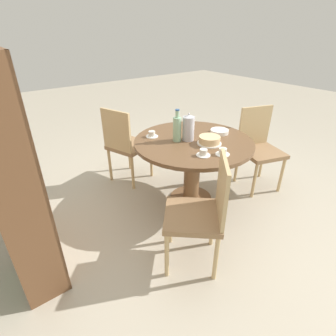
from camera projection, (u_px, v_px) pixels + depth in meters
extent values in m
plane|color=#B2A893|center=(191.00, 199.00, 2.93)|extent=(14.00, 14.00, 0.00)
cylinder|color=brown|center=(191.00, 198.00, 2.92)|extent=(0.45, 0.45, 0.03)
cylinder|color=brown|center=(192.00, 172.00, 2.76)|extent=(0.17, 0.17, 0.64)
cylinder|color=brown|center=(193.00, 142.00, 2.60)|extent=(1.18, 1.18, 0.04)
cylinder|color=tan|center=(170.00, 223.00, 2.25)|extent=(0.03, 0.03, 0.42)
cylinder|color=tan|center=(167.00, 255.00, 1.93)|extent=(0.03, 0.03, 0.42)
cylinder|color=tan|center=(213.00, 225.00, 2.22)|extent=(0.03, 0.03, 0.42)
cylinder|color=tan|center=(216.00, 258.00, 1.91)|extent=(0.03, 0.03, 0.42)
cube|color=#93704C|center=(193.00, 216.00, 1.97)|extent=(0.59, 0.59, 0.04)
cube|color=tan|center=(222.00, 189.00, 1.83)|extent=(0.31, 0.29, 0.45)
cylinder|color=tan|center=(254.00, 181.00, 2.87)|extent=(0.03, 0.03, 0.42)
cylinder|color=tan|center=(281.00, 175.00, 2.97)|extent=(0.03, 0.03, 0.42)
cylinder|color=tan|center=(237.00, 166.00, 3.17)|extent=(0.03, 0.03, 0.42)
cylinder|color=tan|center=(262.00, 162.00, 3.27)|extent=(0.03, 0.03, 0.42)
cube|color=#93704C|center=(262.00, 152.00, 2.96)|extent=(0.53, 0.53, 0.04)
cube|color=tan|center=(255.00, 126.00, 3.00)|extent=(0.15, 0.39, 0.45)
cylinder|color=tan|center=(151.00, 161.00, 3.28)|extent=(0.03, 0.03, 0.42)
cylinder|color=tan|center=(129.00, 154.00, 3.46)|extent=(0.03, 0.03, 0.42)
cylinder|color=tan|center=(133.00, 173.00, 3.02)|extent=(0.03, 0.03, 0.42)
cylinder|color=tan|center=(110.00, 165.00, 3.19)|extent=(0.03, 0.03, 0.42)
cube|color=#93704C|center=(130.00, 146.00, 3.13)|extent=(0.54, 0.54, 0.04)
cube|color=tan|center=(116.00, 131.00, 2.86)|extent=(0.39, 0.16, 0.45)
cube|color=brown|center=(22.00, 206.00, 1.48)|extent=(0.04, 0.28, 1.61)
cube|color=brown|center=(26.00, 165.00, 1.92)|extent=(1.08, 0.02, 1.61)
cube|color=brown|center=(33.00, 251.00, 2.22)|extent=(1.01, 0.27, 0.04)
cube|color=brown|center=(21.00, 215.00, 2.04)|extent=(1.01, 0.27, 0.04)
cube|color=brown|center=(6.00, 170.00, 1.85)|extent=(1.01, 0.27, 0.04)
cube|color=beige|center=(23.00, 220.00, 2.35)|extent=(0.47, 0.21, 0.27)
cube|color=#28703D|center=(39.00, 257.00, 1.97)|extent=(0.47, 0.21, 0.28)
cube|color=#234793|center=(10.00, 180.00, 2.18)|extent=(0.40, 0.21, 0.30)
cube|color=#B72D28|center=(27.00, 220.00, 1.76)|extent=(0.40, 0.21, 0.26)
cube|color=teal|center=(9.00, 164.00, 1.55)|extent=(0.37, 0.21, 0.33)
cylinder|color=silver|center=(188.00, 129.00, 2.54)|extent=(0.11, 0.11, 0.24)
cone|color=silver|center=(189.00, 116.00, 2.48)|extent=(0.10, 0.10, 0.02)
sphere|color=silver|center=(189.00, 114.00, 2.47)|extent=(0.02, 0.02, 0.02)
cylinder|color=#99C6A3|center=(177.00, 129.00, 2.52)|extent=(0.08, 0.08, 0.24)
cylinder|color=#99C6A3|center=(177.00, 114.00, 2.45)|extent=(0.04, 0.04, 0.07)
cylinder|color=#2D5184|center=(177.00, 110.00, 2.43)|extent=(0.04, 0.04, 0.01)
cylinder|color=white|center=(209.00, 143.00, 2.50)|extent=(0.23, 0.23, 0.01)
cylinder|color=#DBB784|center=(210.00, 140.00, 2.49)|extent=(0.20, 0.20, 0.07)
cylinder|color=white|center=(222.00, 154.00, 2.30)|extent=(0.12, 0.12, 0.01)
cylinder|color=silver|center=(223.00, 151.00, 2.28)|extent=(0.07, 0.07, 0.05)
cylinder|color=white|center=(152.00, 136.00, 2.67)|extent=(0.12, 0.12, 0.01)
cylinder|color=silver|center=(152.00, 134.00, 2.65)|extent=(0.07, 0.07, 0.05)
cylinder|color=white|center=(203.00, 155.00, 2.28)|extent=(0.12, 0.12, 0.01)
cylinder|color=silver|center=(203.00, 152.00, 2.27)|extent=(0.07, 0.07, 0.05)
cylinder|color=white|center=(219.00, 133.00, 2.76)|extent=(0.19, 0.19, 0.01)
cylinder|color=white|center=(219.00, 132.00, 2.75)|extent=(0.19, 0.19, 0.01)
cylinder|color=white|center=(220.00, 131.00, 2.75)|extent=(0.19, 0.19, 0.01)
cylinder|color=white|center=(220.00, 130.00, 2.74)|extent=(0.19, 0.19, 0.01)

